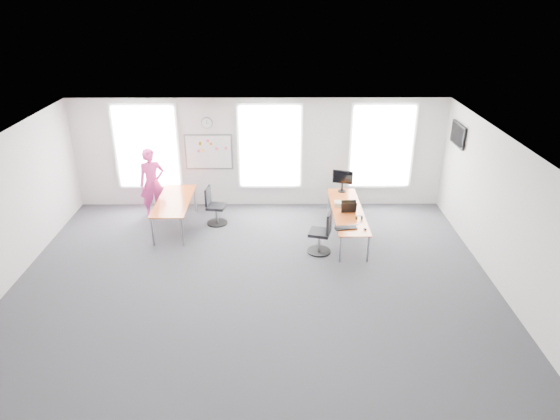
{
  "coord_description": "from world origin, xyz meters",
  "views": [
    {
      "loc": [
        0.5,
        -8.87,
        5.73
      ],
      "look_at": [
        0.55,
        1.2,
        1.1
      ],
      "focal_mm": 32.0,
      "sensor_mm": 36.0,
      "label": 1
    }
  ],
  "objects_px": {
    "chair_right": "(322,235)",
    "keyboard": "(346,228)",
    "monitor": "(343,179)",
    "headphones": "(359,218)",
    "chair_left": "(214,208)",
    "desk_right": "(347,212)",
    "desk_left": "(174,202)",
    "person": "(152,183)"
  },
  "relations": [
    {
      "from": "monitor",
      "to": "desk_left",
      "type": "bearing_deg",
      "value": -153.85
    },
    {
      "from": "person",
      "to": "headphones",
      "type": "distance_m",
      "value": 5.46
    },
    {
      "from": "keyboard",
      "to": "chair_left",
      "type": "bearing_deg",
      "value": 140.47
    },
    {
      "from": "desk_right",
      "to": "monitor",
      "type": "height_order",
      "value": "monitor"
    },
    {
      "from": "headphones",
      "to": "keyboard",
      "type": "bearing_deg",
      "value": -128.86
    },
    {
      "from": "desk_left",
      "to": "monitor",
      "type": "height_order",
      "value": "monitor"
    },
    {
      "from": "desk_left",
      "to": "monitor",
      "type": "xyz_separation_m",
      "value": [
        4.3,
        0.72,
        0.34
      ]
    },
    {
      "from": "chair_left",
      "to": "desk_right",
      "type": "bearing_deg",
      "value": -92.41
    },
    {
      "from": "keyboard",
      "to": "monitor",
      "type": "height_order",
      "value": "monitor"
    },
    {
      "from": "desk_right",
      "to": "chair_right",
      "type": "xyz_separation_m",
      "value": [
        -0.68,
        -0.87,
        -0.18
      ]
    },
    {
      "from": "desk_right",
      "to": "headphones",
      "type": "relative_size",
      "value": 17.1
    },
    {
      "from": "keyboard",
      "to": "chair_right",
      "type": "bearing_deg",
      "value": 155.08
    },
    {
      "from": "desk_left",
      "to": "monitor",
      "type": "bearing_deg",
      "value": 9.51
    },
    {
      "from": "chair_left",
      "to": "keyboard",
      "type": "bearing_deg",
      "value": -108.71
    },
    {
      "from": "desk_left",
      "to": "chair_right",
      "type": "distance_m",
      "value": 3.85
    },
    {
      "from": "keyboard",
      "to": "headphones",
      "type": "distance_m",
      "value": 0.6
    },
    {
      "from": "monitor",
      "to": "chair_right",
      "type": "bearing_deg",
      "value": -91.97
    },
    {
      "from": "chair_right",
      "to": "keyboard",
      "type": "xyz_separation_m",
      "value": [
        0.52,
        -0.12,
        0.23
      ]
    },
    {
      "from": "monitor",
      "to": "chair_left",
      "type": "bearing_deg",
      "value": -154.79
    },
    {
      "from": "person",
      "to": "monitor",
      "type": "relative_size",
      "value": 3.12
    },
    {
      "from": "person",
      "to": "monitor",
      "type": "bearing_deg",
      "value": -24.46
    },
    {
      "from": "desk_right",
      "to": "monitor",
      "type": "xyz_separation_m",
      "value": [
        0.01,
        1.17,
        0.4
      ]
    },
    {
      "from": "chair_right",
      "to": "person",
      "type": "distance_m",
      "value": 4.8
    },
    {
      "from": "person",
      "to": "keyboard",
      "type": "distance_m",
      "value": 5.3
    },
    {
      "from": "chair_right",
      "to": "monitor",
      "type": "bearing_deg",
      "value": 176.85
    },
    {
      "from": "headphones",
      "to": "person",
      "type": "bearing_deg",
      "value": 160.16
    },
    {
      "from": "desk_left",
      "to": "keyboard",
      "type": "xyz_separation_m",
      "value": [
        4.13,
        -1.44,
        -0.01
      ]
    },
    {
      "from": "desk_left",
      "to": "keyboard",
      "type": "relative_size",
      "value": 4.12
    },
    {
      "from": "chair_right",
      "to": "keyboard",
      "type": "relative_size",
      "value": 2.05
    },
    {
      "from": "headphones",
      "to": "desk_right",
      "type": "bearing_deg",
      "value": 109.7
    },
    {
      "from": "desk_left",
      "to": "headphones",
      "type": "xyz_separation_m",
      "value": [
        4.49,
        -0.96,
        0.02
      ]
    },
    {
      "from": "desk_left",
      "to": "chair_left",
      "type": "xyz_separation_m",
      "value": [
        0.96,
        0.22,
        -0.26
      ]
    },
    {
      "from": "person",
      "to": "headphones",
      "type": "height_order",
      "value": "person"
    },
    {
      "from": "desk_right",
      "to": "headphones",
      "type": "xyz_separation_m",
      "value": [
        0.2,
        -0.51,
        0.09
      ]
    },
    {
      "from": "desk_left",
      "to": "chair_right",
      "type": "height_order",
      "value": "chair_right"
    },
    {
      "from": "desk_right",
      "to": "keyboard",
      "type": "relative_size",
      "value": 5.5
    },
    {
      "from": "desk_left",
      "to": "chair_right",
      "type": "xyz_separation_m",
      "value": [
        3.61,
        -1.32,
        -0.24
      ]
    },
    {
      "from": "chair_left",
      "to": "headphones",
      "type": "height_order",
      "value": "chair_left"
    },
    {
      "from": "desk_left",
      "to": "chair_right",
      "type": "bearing_deg",
      "value": -20.04
    },
    {
      "from": "desk_right",
      "to": "chair_right",
      "type": "relative_size",
      "value": 2.68
    },
    {
      "from": "person",
      "to": "monitor",
      "type": "height_order",
      "value": "person"
    },
    {
      "from": "chair_right",
      "to": "headphones",
      "type": "distance_m",
      "value": 0.99
    }
  ]
}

